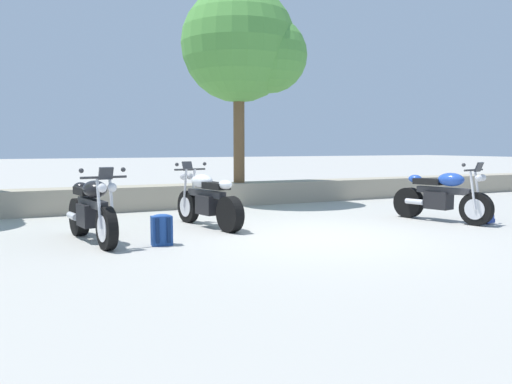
# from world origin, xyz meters

# --- Properties ---
(ground_plane) EXTENTS (120.00, 120.00, 0.00)m
(ground_plane) POSITION_xyz_m (0.00, 0.00, 0.00)
(ground_plane) COLOR #A3A099
(stone_wall) EXTENTS (36.00, 0.80, 0.55)m
(stone_wall) POSITION_xyz_m (0.00, 4.80, 0.28)
(stone_wall) COLOR gray
(stone_wall) RESTS_ON ground
(motorcycle_black_near_left) EXTENTS (0.73, 2.06, 1.18)m
(motorcycle_black_near_left) POSITION_xyz_m (-3.36, 1.00, 0.49)
(motorcycle_black_near_left) COLOR black
(motorcycle_black_near_left) RESTS_ON ground
(motorcycle_white_centre) EXTENTS (0.79, 2.05, 1.18)m
(motorcycle_white_centre) POSITION_xyz_m (-1.24, 1.69, 0.49)
(motorcycle_white_centre) COLOR black
(motorcycle_white_centre) RESTS_ON ground
(motorcycle_blue_far_right) EXTENTS (0.87, 2.03, 1.18)m
(motorcycle_blue_far_right) POSITION_xyz_m (3.13, 0.35, 0.49)
(motorcycle_blue_far_right) COLOR black
(motorcycle_blue_far_right) RESTS_ON ground
(rider_backpack) EXTENTS (0.31, 0.27, 0.47)m
(rider_backpack) POSITION_xyz_m (-2.47, 0.32, 0.24)
(rider_backpack) COLOR navy
(rider_backpack) RESTS_ON ground
(rider_helmet) EXTENTS (0.28, 0.28, 0.28)m
(rider_helmet) POSITION_xyz_m (3.67, -0.26, 0.14)
(rider_helmet) COLOR navy
(rider_helmet) RESTS_ON ground
(leafy_tree_mid_left) EXTENTS (3.00, 2.86, 4.87)m
(leafy_tree_mid_left) POSITION_xyz_m (0.92, 4.77, 3.92)
(leafy_tree_mid_left) COLOR brown
(leafy_tree_mid_left) RESTS_ON stone_wall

